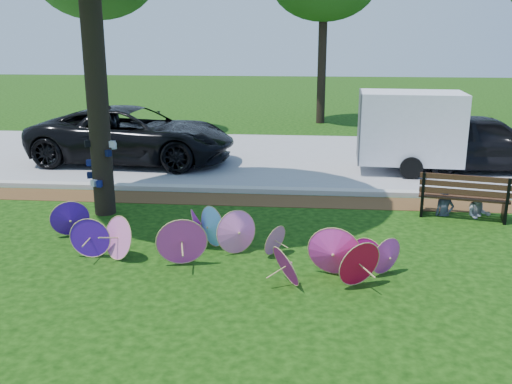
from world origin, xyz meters
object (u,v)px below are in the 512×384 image
black_van (133,135)px  cargo_trailer (410,127)px  parasol_pile (226,241)px  park_bench (464,195)px  dark_pickup (481,142)px  person_left (446,190)px  person_right (480,192)px

black_van → cargo_trailer: bearing=-89.7°
parasol_pile → park_bench: bearing=32.2°
dark_pickup → person_left: (-1.89, -4.37, -0.25)m
dark_pickup → parasol_pile: bearing=135.2°
black_van → person_left: size_ratio=5.40×
park_bench → dark_pickup: bearing=83.3°
cargo_trailer → person_left: (0.13, -4.01, -0.70)m
black_van → parasol_pile: bearing=-149.1°
parasol_pile → park_bench: 5.45m
dark_pickup → park_bench: dark_pickup is taller
cargo_trailer → parasol_pile: bearing=-117.3°
cargo_trailer → person_left: cargo_trailer is taller
dark_pickup → person_right: 4.54m
parasol_pile → cargo_trailer: (4.13, 6.97, 0.88)m
parasol_pile → black_van: black_van is taller
black_van → dark_pickup: (10.00, -0.08, -0.02)m
dark_pickup → cargo_trailer: 2.10m
parasol_pile → black_van: size_ratio=1.08×
parasol_pile → cargo_trailer: size_ratio=2.35×
person_left → person_right: bearing=-5.3°
black_van → cargo_trailer: cargo_trailer is taller
park_bench → parasol_pile: bearing=-135.3°
parasol_pile → person_right: bearing=30.8°
parasol_pile → dark_pickup: dark_pickup is taller
dark_pickup → person_left: dark_pickup is taller
person_left → person_right: (0.70, 0.00, -0.03)m
black_van → person_right: (8.81, -4.45, -0.30)m
parasol_pile → person_right: person_right is taller
cargo_trailer → park_bench: 4.17m
black_van → dark_pickup: 10.00m
dark_pickup → person_right: bearing=160.0°
park_bench → cargo_trailer: bearing=109.3°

